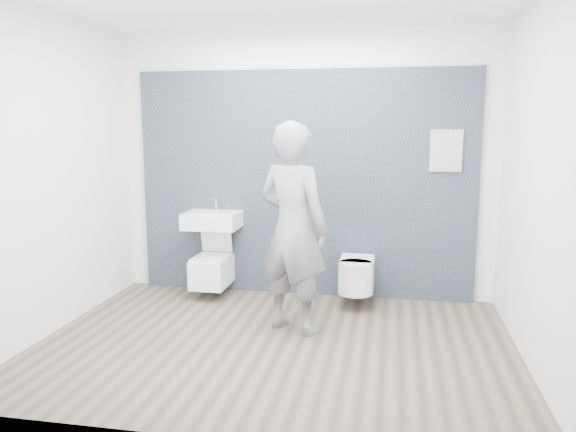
% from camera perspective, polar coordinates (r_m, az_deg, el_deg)
% --- Properties ---
extents(ground, '(4.00, 4.00, 0.00)m').
position_cam_1_polar(ground, '(4.88, -1.35, -12.82)').
color(ground, brown).
rests_on(ground, ground).
extents(room_shell, '(4.00, 4.00, 4.00)m').
position_cam_1_polar(room_shell, '(4.52, -1.43, 8.06)').
color(room_shell, silver).
rests_on(room_shell, ground).
extents(tile_wall, '(3.60, 0.06, 2.40)m').
position_cam_1_polar(tile_wall, '(6.24, 1.50, -7.81)').
color(tile_wall, black).
rests_on(tile_wall, ground).
extents(washbasin, '(0.57, 0.43, 0.43)m').
position_cam_1_polar(washbasin, '(6.04, -7.72, -0.38)').
color(washbasin, white).
rests_on(washbasin, ground).
extents(toilet_square, '(0.36, 0.52, 0.70)m').
position_cam_1_polar(toilet_square, '(6.11, -7.73, -5.37)').
color(toilet_square, white).
rests_on(toilet_square, ground).
extents(toilet_rounded, '(0.35, 0.59, 0.32)m').
position_cam_1_polar(toilet_rounded, '(5.77, 6.95, -5.96)').
color(toilet_rounded, white).
rests_on(toilet_rounded, ground).
extents(info_placard, '(0.31, 0.03, 0.42)m').
position_cam_1_polar(info_placard, '(6.15, 15.11, -8.41)').
color(info_placard, silver).
rests_on(info_placard, ground).
extents(visitor, '(0.80, 0.68, 1.87)m').
position_cam_1_polar(visitor, '(4.93, 0.52, -1.25)').
color(visitor, slate).
rests_on(visitor, ground).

